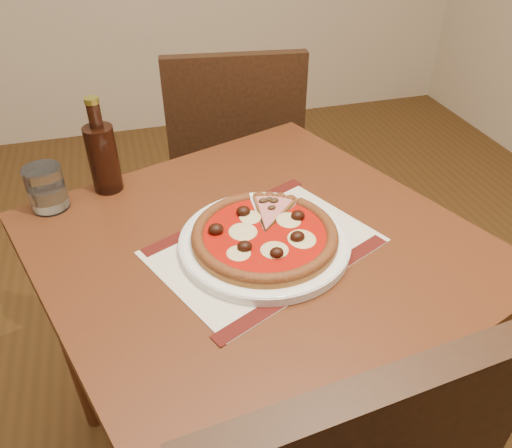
{
  "coord_description": "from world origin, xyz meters",
  "views": [
    {
      "loc": [
        0.39,
        0.05,
        1.36
      ],
      "look_at": [
        0.61,
        0.81,
        0.78
      ],
      "focal_mm": 35.0,
      "sensor_mm": 36.0,
      "label": 1
    }
  ],
  "objects_px": {
    "table": "(259,280)",
    "pizza": "(265,234)",
    "bottle": "(103,155)",
    "water_glass": "(46,188)",
    "chair_far": "(234,157)",
    "plate": "(265,242)"
  },
  "relations": [
    {
      "from": "table",
      "to": "pizza",
      "type": "distance_m",
      "value": 0.13
    },
    {
      "from": "plate",
      "to": "pizza",
      "type": "distance_m",
      "value": 0.02
    },
    {
      "from": "table",
      "to": "bottle",
      "type": "relative_size",
      "value": 4.66
    },
    {
      "from": "table",
      "to": "plate",
      "type": "distance_m",
      "value": 0.11
    },
    {
      "from": "pizza",
      "to": "water_glass",
      "type": "height_order",
      "value": "water_glass"
    },
    {
      "from": "water_glass",
      "to": "bottle",
      "type": "height_order",
      "value": "bottle"
    },
    {
      "from": "plate",
      "to": "water_glass",
      "type": "bearing_deg",
      "value": 147.57
    },
    {
      "from": "chair_far",
      "to": "bottle",
      "type": "xyz_separation_m",
      "value": [
        -0.41,
        -0.48,
        0.32
      ]
    },
    {
      "from": "pizza",
      "to": "water_glass",
      "type": "distance_m",
      "value": 0.48
    },
    {
      "from": "table",
      "to": "chair_far",
      "type": "distance_m",
      "value": 0.78
    },
    {
      "from": "chair_far",
      "to": "water_glass",
      "type": "xyz_separation_m",
      "value": [
        -0.53,
        -0.52,
        0.28
      ]
    },
    {
      "from": "table",
      "to": "plate",
      "type": "relative_size",
      "value": 3.07
    },
    {
      "from": "chair_far",
      "to": "plate",
      "type": "xyz_separation_m",
      "value": [
        -0.12,
        -0.78,
        0.24
      ]
    },
    {
      "from": "plate",
      "to": "water_glass",
      "type": "xyz_separation_m",
      "value": [
        -0.41,
        0.26,
        0.04
      ]
    },
    {
      "from": "chair_far",
      "to": "water_glass",
      "type": "bearing_deg",
      "value": 52.27
    },
    {
      "from": "chair_far",
      "to": "table",
      "type": "bearing_deg",
      "value": 88.11
    },
    {
      "from": "water_glass",
      "to": "table",
      "type": "bearing_deg",
      "value": -31.05
    },
    {
      "from": "bottle",
      "to": "chair_far",
      "type": "bearing_deg",
      "value": 49.66
    },
    {
      "from": "chair_far",
      "to": "bottle",
      "type": "relative_size",
      "value": 4.17
    },
    {
      "from": "table",
      "to": "water_glass",
      "type": "distance_m",
      "value": 0.49
    },
    {
      "from": "plate",
      "to": "pizza",
      "type": "xyz_separation_m",
      "value": [
        -0.0,
        -0.0,
        0.02
      ]
    },
    {
      "from": "pizza",
      "to": "water_glass",
      "type": "xyz_separation_m",
      "value": [
        -0.41,
        0.26,
        0.02
      ]
    }
  ]
}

